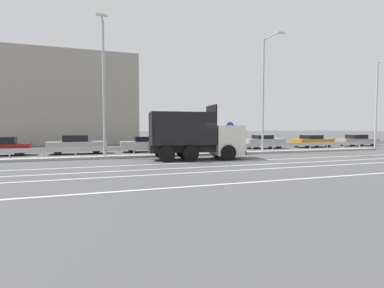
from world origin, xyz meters
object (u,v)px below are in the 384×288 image
parked_car_3 (77,145)px  parked_car_4 (147,144)px  median_road_sign (230,137)px  parked_car_7 (312,141)px  parked_car_2 (2,146)px  street_lamp_1 (104,84)px  street_lamp_2 (264,90)px  street_lamp_3 (378,100)px  parked_car_5 (216,142)px  parked_car_8 (357,140)px  dump_truck (206,141)px  parked_car_6 (263,141)px

parked_car_3 → parked_car_4: size_ratio=0.97×
median_road_sign → parked_car_7: bearing=21.6°
median_road_sign → parked_car_4: bearing=140.5°
parked_car_2 → parked_car_4: bearing=-92.9°
parked_car_7 → street_lamp_1: bearing=-78.8°
street_lamp_1 → parked_car_4: (3.99, 5.15, -4.50)m
street_lamp_2 → street_lamp_1: bearing=-178.7°
median_road_sign → parked_car_3: median_road_sign is taller
street_lamp_2 → parked_car_7: bearing=27.8°
street_lamp_3 → parked_car_4: street_lamp_3 is taller
median_road_sign → parked_car_5: size_ratio=0.65×
parked_car_4 → parked_car_5: size_ratio=1.18×
parked_car_3 → street_lamp_3: bearing=79.7°
median_road_sign → parked_car_8: bearing=14.6°
dump_truck → street_lamp_3: size_ratio=0.75×
median_road_sign → parked_car_6: 8.28m
dump_truck → parked_car_8: 24.11m
median_road_sign → street_lamp_1: size_ratio=0.28×
parked_car_5 → parked_car_6: parked_car_5 is taller
median_road_sign → parked_car_2: size_ratio=0.65×
parked_car_3 → parked_car_8: 31.34m
street_lamp_3 → parked_car_4: size_ratio=1.81×
parked_car_3 → parked_car_6: 18.32m
street_lamp_2 → parked_car_5: 6.90m
median_road_sign → street_lamp_2: size_ratio=0.27×
street_lamp_1 → street_lamp_3: (26.18, 0.23, -0.32)m
parked_car_5 → parked_car_2: bearing=92.5°
parked_car_8 → parked_car_6: bearing=-85.6°
parked_car_2 → dump_truck: bearing=-121.6°
street_lamp_2 → parked_car_3: size_ratio=2.07×
parked_car_6 → parked_car_7: 6.34m
parked_car_3 → parked_car_4: (5.92, 0.22, -0.06)m
median_road_sign → parked_car_8: (19.52, 5.09, -0.74)m
street_lamp_3 → parked_car_5: 16.73m
street_lamp_3 → parked_car_2: (-33.56, 4.94, -4.17)m
parked_car_3 → parked_car_6: size_ratio=1.12×
street_lamp_1 → parked_car_6: bearing=18.2°
street_lamp_1 → parked_car_7: 23.78m
parked_car_2 → parked_car_7: size_ratio=0.86×
parked_car_2 → parked_car_5: (17.99, -0.39, 0.04)m
median_road_sign → parked_car_2: 17.95m
dump_truck → parked_car_8: (22.78, 7.89, -0.57)m
median_road_sign → parked_car_7: (12.83, 5.07, -0.73)m
dump_truck → parked_car_2: bearing=-112.8°
parked_car_5 → parked_car_7: bearing=-83.4°
parked_car_6 → parked_car_8: parked_car_6 is taller
street_lamp_2 → parked_car_5: (-2.49, 4.48, -4.62)m
parked_car_6 → street_lamp_1: bearing=-68.6°
street_lamp_3 → median_road_sign: bearing=179.7°
parked_car_2 → parked_car_6: size_ratio=0.97×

